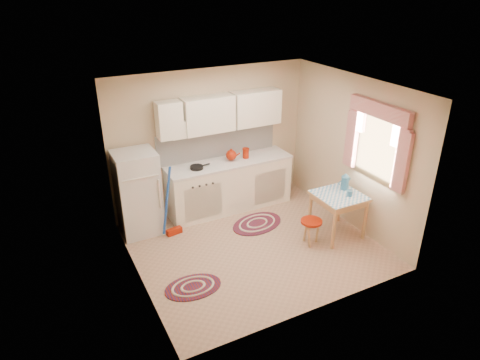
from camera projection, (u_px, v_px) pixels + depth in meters
name	position (u px, v px, depth m)	size (l,w,h in m)	color
room_shell	(257.00, 144.00, 6.31)	(3.64, 3.60, 2.52)	tan
fridge	(138.00, 193.00, 6.85)	(0.65, 0.60, 1.40)	silver
broom	(172.00, 202.00, 6.79)	(0.28, 0.12, 1.20)	#1C4BB0
base_cabinets	(229.00, 186.00, 7.68)	(2.25, 0.60, 0.88)	white
countertop	(229.00, 162.00, 7.48)	(2.27, 0.62, 0.04)	silver
frying_pan	(197.00, 167.00, 7.16)	(0.22, 0.22, 0.05)	black
red_kettle	(231.00, 155.00, 7.45)	(0.21, 0.19, 0.21)	#9B1B05
red_canister	(246.00, 154.00, 7.58)	(0.11, 0.11, 0.16)	#9B1B05
table	(337.00, 215.00, 6.90)	(0.72, 0.72, 0.72)	tan
stool	(311.00, 232.00, 6.71)	(0.34, 0.34, 0.42)	#9B1B05
coffee_pot	(345.00, 181.00, 6.85)	(0.15, 0.13, 0.30)	#2E678E
mug	(350.00, 193.00, 6.69)	(0.09, 0.09, 0.10)	#2E678E
rug_center	(257.00, 223.00, 7.33)	(0.95, 0.63, 0.02)	maroon
rug_left	(193.00, 287.00, 5.83)	(0.79, 0.53, 0.02)	maroon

